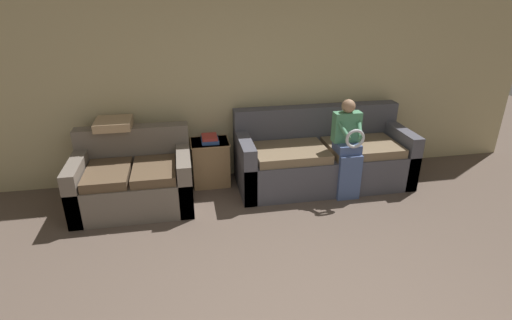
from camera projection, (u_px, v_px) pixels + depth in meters
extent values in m
cube|color=#C6B789|center=(248.00, 84.00, 5.23)|extent=(7.99, 0.06, 2.55)
cube|color=#4C4C56|center=(323.00, 167.00, 5.31)|extent=(2.26, 0.92, 0.47)
cube|color=#4C4C56|center=(316.00, 124.00, 5.44)|extent=(2.26, 0.20, 0.51)
cube|color=#4C4C56|center=(245.00, 165.00, 5.08)|extent=(0.16, 0.92, 0.72)
cube|color=#4C4C56|center=(397.00, 153.00, 5.44)|extent=(0.16, 0.92, 0.72)
cube|color=#7A664C|center=(290.00, 153.00, 5.02)|extent=(0.91, 0.68, 0.11)
cube|color=#7A664C|center=(362.00, 147.00, 5.19)|extent=(0.91, 0.68, 0.11)
cube|color=#70665B|center=(135.00, 189.00, 4.80)|extent=(1.36, 0.96, 0.42)
cube|color=#70665B|center=(133.00, 144.00, 4.96)|extent=(1.36, 0.20, 0.45)
cube|color=#70665B|center=(80.00, 185.00, 4.65)|extent=(0.16, 0.96, 0.65)
cube|color=#70665B|center=(185.00, 176.00, 4.85)|extent=(0.16, 0.96, 0.65)
cube|color=brown|center=(108.00, 174.00, 4.56)|extent=(0.49, 0.72, 0.11)
cube|color=brown|center=(154.00, 171.00, 4.65)|extent=(0.49, 0.72, 0.11)
cube|color=#475B8E|center=(349.00, 177.00, 4.90)|extent=(0.28, 0.10, 0.58)
cube|color=#475B8E|center=(347.00, 147.00, 4.89)|extent=(0.28, 0.28, 0.11)
cube|color=#4C8E66|center=(347.00, 127.00, 4.86)|extent=(0.33, 0.14, 0.37)
sphere|color=#A37A5B|center=(348.00, 106.00, 4.75)|extent=(0.17, 0.17, 0.17)
torus|color=silver|center=(355.00, 139.00, 4.64)|extent=(0.24, 0.04, 0.24)
cylinder|color=#4C8E66|center=(343.00, 129.00, 4.71)|extent=(0.13, 0.31, 0.21)
cylinder|color=#4C8E66|center=(360.00, 128.00, 4.74)|extent=(0.13, 0.31, 0.21)
cube|color=#9E7A51|center=(211.00, 162.00, 5.29)|extent=(0.48, 0.40, 0.60)
cube|color=tan|center=(210.00, 142.00, 5.18)|extent=(0.50, 0.42, 0.02)
cube|color=#33569E|center=(210.00, 140.00, 5.15)|extent=(0.22, 0.27, 0.05)
cube|color=#BC3833|center=(209.00, 137.00, 5.14)|extent=(0.19, 0.25, 0.03)
cube|color=tan|center=(114.00, 124.00, 4.82)|extent=(0.42, 0.42, 0.10)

